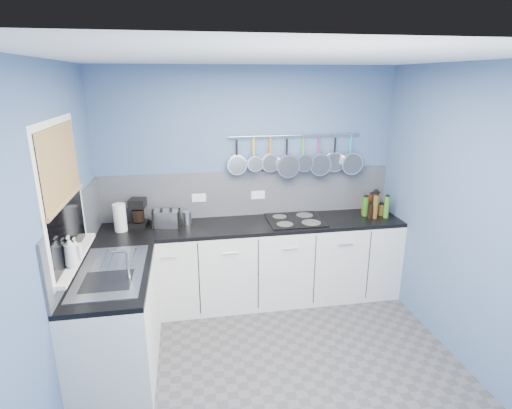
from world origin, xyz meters
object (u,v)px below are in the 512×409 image
object	(u,v)px
soap_bottle_a	(70,251)
coffee_maker	(138,213)
paper_towel	(120,218)
hob	(295,220)
canister	(187,217)
soap_bottle_b	(75,248)
toaster	(167,218)

from	to	relation	value
soap_bottle_a	coffee_maker	distance (m)	1.25
soap_bottle_a	paper_towel	distance (m)	1.12
hob	canister	bearing A→B (deg)	174.67
soap_bottle_b	paper_towel	world-z (taller)	soap_bottle_b
coffee_maker	soap_bottle_b	bearing A→B (deg)	-98.59
soap_bottle_b	hob	size ratio (longest dim) A/B	0.29
coffee_maker	canister	world-z (taller)	coffee_maker
soap_bottle_a	hob	xyz separation A→B (m)	(1.99, 1.09, -0.26)
soap_bottle_a	soap_bottle_b	world-z (taller)	soap_bottle_a
paper_towel	toaster	world-z (taller)	paper_towel
soap_bottle_b	canister	distance (m)	1.36
soap_bottle_b	coffee_maker	bearing A→B (deg)	71.62
soap_bottle_b	toaster	bearing A→B (deg)	57.98
paper_towel	canister	distance (m)	0.67
canister	paper_towel	bearing A→B (deg)	-171.52
soap_bottle_a	hob	bearing A→B (deg)	28.75
toaster	hob	world-z (taller)	toaster
soap_bottle_b	paper_towel	distance (m)	0.98
canister	hob	distance (m)	1.15
canister	hob	bearing A→B (deg)	-5.33
canister	hob	xyz separation A→B (m)	(1.15, -0.11, -0.06)
soap_bottle_a	coffee_maker	xyz separation A→B (m)	(0.35, 1.19, -0.12)
soap_bottle_a	paper_towel	size ratio (longest dim) A/B	0.85
soap_bottle_b	canister	size ratio (longest dim) A/B	1.27
toaster	coffee_maker	bearing A→B (deg)	-173.99
toaster	soap_bottle_a	bearing A→B (deg)	-104.18
soap_bottle_a	canister	xyz separation A→B (m)	(0.84, 1.20, -0.20)
toaster	hob	xyz separation A→B (m)	(1.35, -0.06, -0.08)
hob	soap_bottle_a	bearing A→B (deg)	-151.25
soap_bottle_b	toaster	size ratio (longest dim) A/B	0.64
paper_towel	coffee_maker	xyz separation A→B (m)	(0.17, 0.09, 0.01)
toaster	canister	world-z (taller)	toaster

